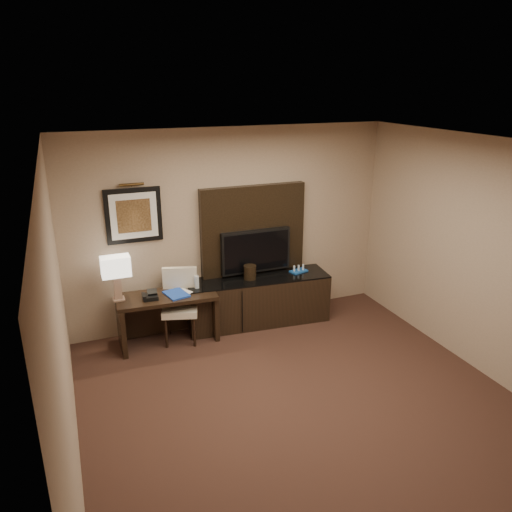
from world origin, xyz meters
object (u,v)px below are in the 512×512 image
desk_phone (150,296)px  ice_bucket (250,272)px  minibar_tray (299,269)px  table_lamp (117,279)px  credenza (258,300)px  desk_chair (180,308)px  tv (256,251)px  water_bottle (197,283)px  desk (168,319)px

desk_phone → ice_bucket: (1.39, 0.14, 0.07)m
minibar_tray → table_lamp: bearing=-179.9°
ice_bucket → table_lamp: bearing=-179.6°
credenza → minibar_tray: minibar_tray is taller
credenza → ice_bucket: bearing=-169.6°
desk_chair → ice_bucket: bearing=23.3°
desk_chair → desk_phone: (-0.37, -0.02, 0.25)m
desk_chair → minibar_tray: desk_chair is taller
tv → ice_bucket: bearing=-133.8°
table_lamp → ice_bucket: 1.77m
water_bottle → desk_phone: bearing=-171.4°
water_bottle → minibar_tray: bearing=1.4°
desk_phone → water_bottle: 0.64m
desk → water_bottle: bearing=10.1°
water_bottle → ice_bucket: ice_bucket is taller
ice_bucket → minibar_tray: bearing=-0.5°
tv → ice_bucket: 0.32m
desk_phone → ice_bucket: bearing=9.0°
tv → desk_phone: tv is taller
water_bottle → ice_bucket: (0.76, 0.04, 0.02)m
desk_chair → desk_phone: 0.45m
desk → desk_chair: desk_chair is taller
tv → water_bottle: bearing=-168.0°
table_lamp → water_bottle: (1.00, -0.03, -0.19)m
credenza → ice_bucket: (-0.12, -0.01, 0.44)m
desk → desk_phone: 0.44m
credenza → tv: size_ratio=1.98×
desk → ice_bucket: bearing=8.0°
table_lamp → desk_phone: (0.37, -0.12, -0.24)m
credenza → desk_chair: size_ratio=2.13×
credenza → water_bottle: 0.98m
tv → water_bottle: (-0.91, -0.19, -0.26)m
table_lamp → minibar_tray: size_ratio=2.32×
table_lamp → desk_phone: table_lamp is taller
desk_phone → water_bottle: water_bottle is taller
desk → desk_phone: desk_phone is taller
table_lamp → desk_phone: bearing=-18.6°
desk → table_lamp: bearing=176.1°
tv → minibar_tray: size_ratio=4.09×
tv → ice_bucket: (-0.15, -0.15, -0.24)m
minibar_tray → desk_chair: bearing=-176.5°
desk_phone → minibar_tray: size_ratio=0.75×
desk_phone → water_bottle: (0.63, 0.09, 0.04)m
credenza → desk_chair: 1.15m
desk → tv: size_ratio=1.25×
desk_chair → water_bottle: desk_chair is taller
tv → water_bottle: tv is taller
desk → minibar_tray: bearing=6.2°
desk_phone → water_bottle: bearing=11.9°
credenza → minibar_tray: (0.62, -0.02, 0.39)m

